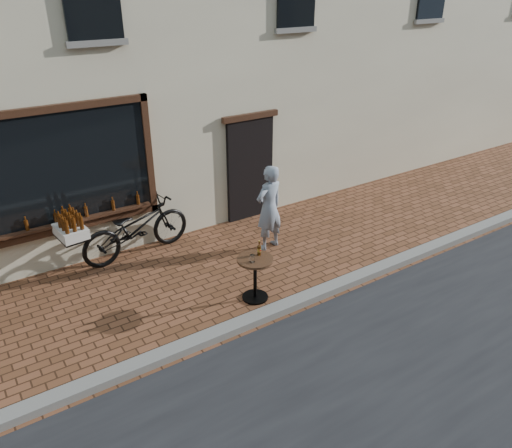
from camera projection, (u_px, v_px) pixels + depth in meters
ground at (267, 327)px, 7.65m from camera, size 90.00×90.00×0.00m
kerb at (260, 317)px, 7.77m from camera, size 90.00×0.25×0.12m
cargo_bicycle at (134, 228)px, 9.36m from camera, size 2.56×1.00×1.22m
bistro_table at (255, 270)px, 8.09m from camera, size 0.59×0.59×1.02m
pedestrian at (269, 208)px, 9.52m from camera, size 0.68×0.51×1.70m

